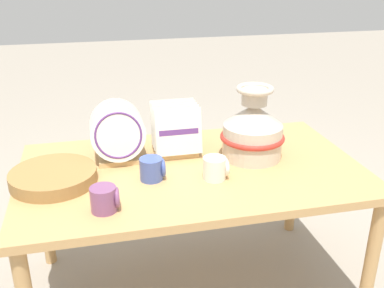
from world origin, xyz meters
TOP-DOWN VIEW (x-y plane):
  - ground_plane at (0.00, 0.00)m, footprint 14.00×14.00m
  - display_table at (0.00, 0.00)m, footprint 1.46×0.85m
  - ceramic_vase at (0.29, 0.05)m, footprint 0.29×0.29m
  - dish_rack_round_plates at (-0.30, 0.15)m, footprint 0.23×0.20m
  - dish_rack_square_plates at (-0.04, 0.17)m, footprint 0.21×0.19m
  - wicker_charger_stack at (-0.57, -0.01)m, footprint 0.34×0.34m
  - mug_cobalt_glaze at (-0.18, -0.07)m, footprint 0.10×0.09m
  - mug_plum_glaze at (-0.38, -0.27)m, footprint 0.10×0.09m
  - mug_cream_glaze at (0.07, -0.12)m, footprint 0.10×0.09m

SIDE VIEW (x-z plane):
  - ground_plane at x=0.00m, z-range 0.00..0.00m
  - display_table at x=0.00m, z-range 0.26..0.91m
  - wicker_charger_stack at x=-0.57m, z-range 0.65..0.71m
  - mug_cobalt_glaze at x=-0.18m, z-range 0.65..0.75m
  - mug_plum_glaze at x=-0.38m, z-range 0.65..0.75m
  - mug_cream_glaze at x=0.07m, z-range 0.65..0.75m
  - dish_rack_square_plates at x=-0.04m, z-range 0.63..0.86m
  - dish_rack_round_plates at x=-0.30m, z-range 0.64..0.89m
  - ceramic_vase at x=0.29m, z-range 0.62..0.95m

